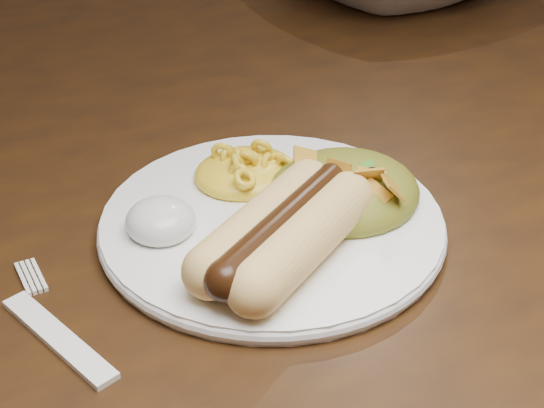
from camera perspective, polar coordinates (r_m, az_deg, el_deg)
name	(u,v)px	position (r m, az deg, el deg)	size (l,w,h in m)	color
table	(217,224)	(0.75, -3.79, -1.34)	(1.60, 0.90, 0.75)	black
plate	(272,224)	(0.57, 0.00, -1.36)	(0.23, 0.23, 0.01)	white
hotdog	(284,231)	(0.52, 0.80, -1.83)	(0.12, 0.12, 0.03)	#FFD771
mac_and_cheese	(246,160)	(0.60, -1.82, 3.02)	(0.08, 0.07, 0.03)	yellow
sour_cream	(160,213)	(0.55, -7.68, -0.61)	(0.05, 0.05, 0.03)	silver
taco_salad	(345,177)	(0.58, 5.00, 1.83)	(0.11, 0.10, 0.05)	#9B491A
fork	(58,338)	(0.50, -14.41, -8.87)	(0.02, 0.16, 0.00)	white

